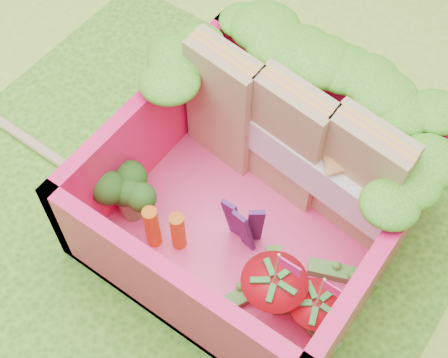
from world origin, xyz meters
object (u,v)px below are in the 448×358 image
at_px(bento_box, 255,194).
at_px(strawberry_right, 313,314).
at_px(sandwich_stack, 290,142).
at_px(strawberry_left, 272,294).
at_px(chopsticks, 23,137).
at_px(broccoli, 128,191).

xyz_separation_m(bento_box, strawberry_right, (0.50, -0.29, -0.10)).
bearing_deg(strawberry_right, sandwich_stack, 131.13).
height_order(sandwich_stack, strawberry_left, sandwich_stack).
bearing_deg(chopsticks, strawberry_left, -1.73).
bearing_deg(sandwich_stack, strawberry_right, -48.87).
bearing_deg(strawberry_right, chopsticks, 179.56).
bearing_deg(bento_box, sandwich_stack, 89.03).
xyz_separation_m(strawberry_left, chopsticks, (-1.61, 0.05, -0.17)).
height_order(bento_box, strawberry_left, strawberry_left).
distance_m(strawberry_left, strawberry_right, 0.19).
distance_m(bento_box, strawberry_left, 0.46).
relative_size(bento_box, strawberry_left, 2.50).
distance_m(bento_box, strawberry_right, 0.59).
bearing_deg(strawberry_right, bento_box, 149.49).
height_order(bento_box, broccoli, bento_box).
xyz_separation_m(broccoli, strawberry_right, (1.00, 0.01, -0.06)).
bearing_deg(sandwich_stack, bento_box, -90.97).
height_order(sandwich_stack, broccoli, sandwich_stack).
height_order(sandwich_stack, strawberry_right, sandwich_stack).
distance_m(broccoli, strawberry_left, 0.82).
bearing_deg(strawberry_left, broccoli, 178.22).
bearing_deg(strawberry_right, strawberry_left, -169.23).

